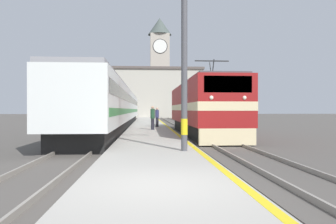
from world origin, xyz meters
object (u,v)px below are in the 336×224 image
object	(u,v)px
second_waiting_passenger	(157,117)
clock_tower	(160,64)
locomotive_train	(201,108)
person_on_platform	(153,117)
catenary_mast	(187,32)
passenger_train	(118,107)

from	to	relation	value
second_waiting_passenger	clock_tower	size ratio (longest dim) A/B	0.07
locomotive_train	second_waiting_passenger	bearing A→B (deg)	114.69
person_on_platform	second_waiting_passenger	xyz separation A→B (m)	(0.48, 4.23, -0.05)
clock_tower	second_waiting_passenger	bearing A→B (deg)	-92.68
person_on_platform	second_waiting_passenger	bearing A→B (deg)	83.53
locomotive_train	catenary_mast	world-z (taller)	catenary_mast
person_on_platform	clock_tower	xyz separation A→B (m)	(2.79, 53.60, 11.55)
passenger_train	catenary_mast	size ratio (longest dim) A/B	4.84
passenger_train	second_waiting_passenger	bearing A→B (deg)	-46.70
catenary_mast	second_waiting_passenger	xyz separation A→B (m)	(-0.55, 17.13, -3.51)
locomotive_train	clock_tower	size ratio (longest dim) A/B	0.65
locomotive_train	catenary_mast	distance (m)	11.41
second_waiting_passenger	clock_tower	bearing A→B (deg)	87.32
person_on_platform	second_waiting_passenger	world-z (taller)	person_on_platform
person_on_platform	catenary_mast	bearing A→B (deg)	-85.44
catenary_mast	person_on_platform	distance (m)	13.39
clock_tower	person_on_platform	bearing A→B (deg)	-92.98
passenger_train	person_on_platform	size ratio (longest dim) A/B	23.27
second_waiting_passenger	catenary_mast	bearing A→B (deg)	-88.16
person_on_platform	clock_tower	size ratio (longest dim) A/B	0.08
second_waiting_passenger	clock_tower	world-z (taller)	clock_tower
person_on_platform	clock_tower	bearing A→B (deg)	87.02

